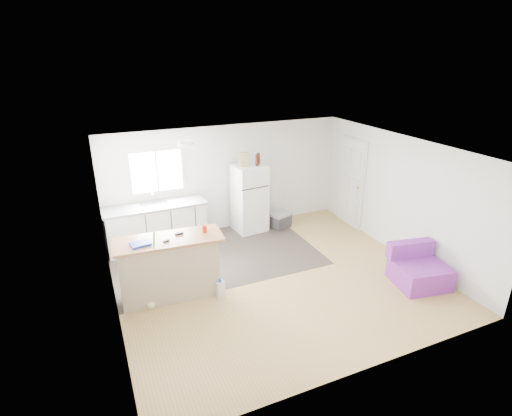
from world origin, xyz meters
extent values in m
cube|color=#AE8749|center=(0.00, 0.00, -0.01)|extent=(5.50, 5.00, 0.01)
cube|color=white|center=(0.00, 0.00, 2.40)|extent=(5.50, 5.00, 0.01)
cube|color=white|center=(0.00, 2.50, 1.20)|extent=(5.50, 0.01, 2.40)
cube|color=white|center=(0.00, -2.50, 1.20)|extent=(5.50, 0.01, 2.40)
cube|color=white|center=(-2.75, 0.00, 1.20)|extent=(0.01, 5.00, 2.40)
cube|color=white|center=(2.75, 0.00, 1.20)|extent=(0.01, 5.00, 2.40)
cube|color=#362D29|center=(-0.73, 1.25, 0.00)|extent=(4.05, 2.50, 0.00)
cube|color=white|center=(-1.55, 2.49, 1.55)|extent=(1.18, 0.04, 0.98)
cube|color=white|center=(-1.55, 2.47, 1.55)|extent=(1.05, 0.01, 0.85)
cube|color=white|center=(-1.55, 2.46, 1.55)|extent=(0.03, 0.02, 0.85)
cube|color=white|center=(2.72, 1.55, 1.01)|extent=(0.05, 0.82, 2.03)
cube|color=white|center=(2.73, 1.55, 1.02)|extent=(0.03, 0.92, 2.10)
sphere|color=gold|center=(2.67, 1.23, 1.00)|extent=(0.07, 0.07, 0.07)
cylinder|color=white|center=(-1.20, 1.20, 2.36)|extent=(0.30, 0.30, 0.07)
cube|color=white|center=(-1.71, 2.18, 0.45)|extent=(2.04, 0.64, 0.89)
cube|color=gray|center=(-1.71, 2.18, 0.91)|extent=(2.10, 0.68, 0.04)
cube|color=silver|center=(-1.71, 2.15, 0.91)|extent=(0.56, 0.43, 0.06)
cube|color=tan|center=(-1.86, 0.22, 0.51)|extent=(1.62, 0.67, 1.02)
cube|color=#B97A4F|center=(-1.83, 0.22, 1.05)|extent=(1.78, 0.79, 0.05)
cube|color=white|center=(0.40, 2.16, 0.78)|extent=(0.75, 0.71, 1.55)
cube|color=black|center=(0.40, 1.84, 1.12)|extent=(0.68, 0.08, 0.02)
cube|color=silver|center=(0.13, 1.83, 1.32)|extent=(0.03, 0.02, 0.28)
cube|color=silver|center=(0.13, 1.83, 0.64)|extent=(0.03, 0.02, 0.54)
cube|color=#303033|center=(1.12, 1.97, 0.15)|extent=(0.53, 0.44, 0.30)
cube|color=gray|center=(1.12, 1.97, 0.33)|extent=(0.56, 0.47, 0.06)
cube|color=purple|center=(2.27, -1.21, 0.20)|extent=(1.00, 0.96, 0.41)
cube|color=purple|center=(2.27, -0.90, 0.56)|extent=(0.88, 0.36, 0.30)
cube|color=silver|center=(-1.10, -0.13, 0.14)|extent=(0.16, 0.13, 0.27)
cylinder|color=#174AA3|center=(-1.10, -0.13, 0.30)|extent=(0.06, 0.06, 0.05)
cylinder|color=green|center=(-2.12, 0.12, 0.69)|extent=(0.12, 0.35, 1.30)
sphere|color=beige|center=(-2.25, -0.01, 0.06)|extent=(0.15, 0.15, 0.15)
cylinder|color=red|center=(-1.22, 0.23, 1.13)|extent=(0.08, 0.08, 0.12)
cube|color=#1231AE|center=(-2.28, 0.17, 1.09)|extent=(0.33, 0.26, 0.04)
cube|color=black|center=(-1.64, 0.30, 1.08)|extent=(0.14, 0.07, 0.03)
cube|color=black|center=(-1.89, 0.12, 1.08)|extent=(0.11, 0.07, 0.03)
cube|color=#A1815C|center=(0.27, 2.13, 1.70)|extent=(0.22, 0.14, 0.30)
cylinder|color=#361509|center=(0.54, 2.05, 1.68)|extent=(0.09, 0.09, 0.25)
cylinder|color=#361509|center=(0.62, 2.15, 1.68)|extent=(0.08, 0.08, 0.25)
camera|label=1|loc=(-2.86, -5.67, 3.92)|focal=28.00mm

